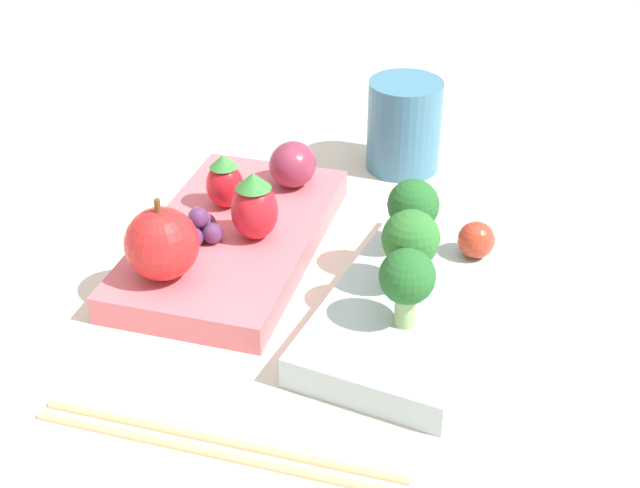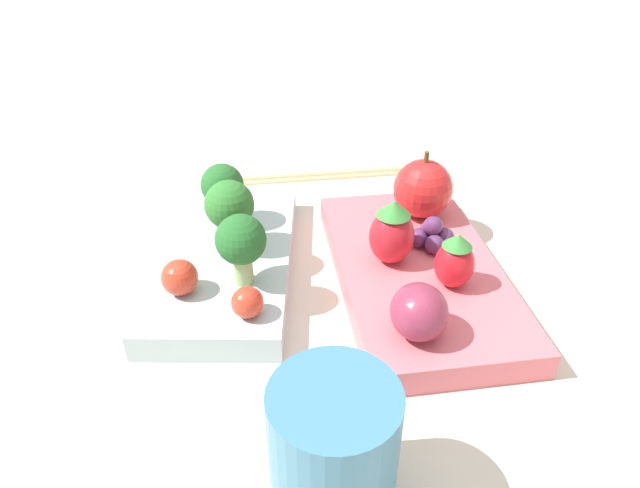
{
  "view_description": "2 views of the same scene",
  "coord_description": "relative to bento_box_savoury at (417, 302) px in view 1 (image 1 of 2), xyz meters",
  "views": [
    {
      "loc": [
        0.47,
        0.18,
        0.35
      ],
      "look_at": [
        0.0,
        -0.0,
        0.03
      ],
      "focal_mm": 50.0,
      "sensor_mm": 36.0,
      "label": 1
    },
    {
      "loc": [
        -0.35,
        0.02,
        0.27
      ],
      "look_at": [
        0.0,
        -0.0,
        0.03
      ],
      "focal_mm": 32.0,
      "sensor_mm": 36.0,
      "label": 2
    }
  ],
  "objects": [
    {
      "name": "grape_cluster",
      "position": [
        -0.0,
        -0.16,
        0.02
      ],
      "size": [
        0.04,
        0.04,
        0.03
      ],
      "color": "#562D5B",
      "rests_on": "bento_box_fruit"
    },
    {
      "name": "drinking_cup",
      "position": [
        -0.2,
        -0.07,
        0.03
      ],
      "size": [
        0.06,
        0.06,
        0.08
      ],
      "color": "teal",
      "rests_on": "ground_plane"
    },
    {
      "name": "chopsticks_pair",
      "position": [
        0.15,
        -0.07,
        -0.01
      ],
      "size": [
        0.03,
        0.21,
        0.01
      ],
      "color": "tan",
      "rests_on": "ground_plane"
    },
    {
      "name": "plum",
      "position": [
        -0.1,
        -0.13,
        0.03
      ],
      "size": [
        0.04,
        0.04,
        0.04
      ],
      "color": "#892D47",
      "rests_on": "bento_box_fruit"
    },
    {
      "name": "broccoli_floret_1",
      "position": [
        -0.04,
        -0.02,
        0.04
      ],
      "size": [
        0.03,
        0.03,
        0.05
      ],
      "color": "#93B770",
      "rests_on": "bento_box_savoury"
    },
    {
      "name": "strawberry_1",
      "position": [
        -0.02,
        -0.12,
        0.03
      ],
      "size": [
        0.03,
        0.03,
        0.05
      ],
      "color": "red",
      "rests_on": "bento_box_fruit"
    },
    {
      "name": "broccoli_floret_0",
      "position": [
        0.04,
        0.0,
        0.04
      ],
      "size": [
        0.03,
        0.03,
        0.05
      ],
      "color": "#93B770",
      "rests_on": "bento_box_savoury"
    },
    {
      "name": "strawberry_0",
      "position": [
        -0.05,
        -0.16,
        0.03
      ],
      "size": [
        0.03,
        0.03,
        0.04
      ],
      "color": "red",
      "rests_on": "bento_box_fruit"
    },
    {
      "name": "apple",
      "position": [
        0.04,
        -0.16,
        0.03
      ],
      "size": [
        0.05,
        0.05,
        0.06
      ],
      "color": "red",
      "rests_on": "bento_box_fruit"
    },
    {
      "name": "cherry_tomato_1",
      "position": [
        -0.08,
        -0.02,
        0.02
      ],
      "size": [
        0.02,
        0.02,
        0.02
      ],
      "color": "red",
      "rests_on": "bento_box_savoury"
    },
    {
      "name": "bento_box_savoury",
      "position": [
        0.0,
        0.0,
        0.0
      ],
      "size": [
        0.21,
        0.11,
        0.02
      ],
      "color": "silver",
      "rests_on": "ground_plane"
    },
    {
      "name": "cherry_tomato_0",
      "position": [
        -0.05,
        0.03,
        0.02
      ],
      "size": [
        0.03,
        0.03,
        0.03
      ],
      "color": "red",
      "rests_on": "bento_box_savoury"
    },
    {
      "name": "broccoli_floret_2",
      "position": [
        0.0,
        -0.01,
        0.05
      ],
      "size": [
        0.04,
        0.04,
        0.06
      ],
      "color": "#93B770",
      "rests_on": "bento_box_savoury"
    },
    {
      "name": "bento_box_fruit",
      "position": [
        -0.03,
        -0.14,
        -0.0
      ],
      "size": [
        0.22,
        0.13,
        0.02
      ],
      "color": "#DB6670",
      "rests_on": "ground_plane"
    },
    {
      "name": "ground_plane",
      "position": [
        -0.01,
        -0.07,
        -0.01
      ],
      "size": [
        4.0,
        4.0,
        0.0
      ],
      "primitive_type": "plane",
      "color": "beige"
    }
  ]
}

